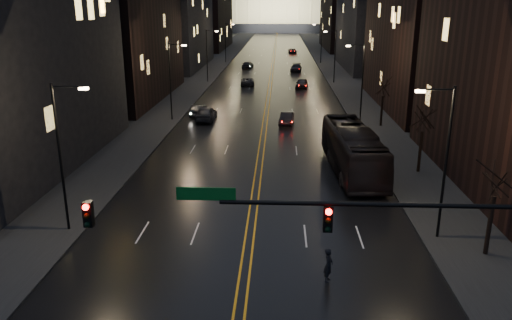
# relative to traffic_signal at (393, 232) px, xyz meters

# --- Properties ---
(road) EXTENTS (20.00, 320.00, 0.02)m
(road) POSITION_rel_traffic_signal_xyz_m (-5.91, 130.00, -5.09)
(road) COLOR black
(road) RESTS_ON ground
(sidewalk_left) EXTENTS (8.00, 320.00, 0.16)m
(sidewalk_left) POSITION_rel_traffic_signal_xyz_m (-19.91, 130.00, -5.02)
(sidewalk_left) COLOR black
(sidewalk_left) RESTS_ON ground
(sidewalk_right) EXTENTS (8.00, 320.00, 0.16)m
(sidewalk_right) POSITION_rel_traffic_signal_xyz_m (8.09, 130.00, -5.02)
(sidewalk_right) COLOR black
(sidewalk_right) RESTS_ON ground
(center_line) EXTENTS (0.62, 320.00, 0.01)m
(center_line) POSITION_rel_traffic_signal_xyz_m (-5.91, 130.00, -5.08)
(center_line) COLOR orange
(center_line) RESTS_ON road
(building_left_far) EXTENTS (12.00, 34.00, 20.00)m
(building_left_far) POSITION_rel_traffic_signal_xyz_m (-26.91, 92.00, 4.90)
(building_left_far) COLOR black
(building_left_far) RESTS_ON ground
(building_left_dist) EXTENTS (12.00, 40.00, 24.00)m
(building_left_dist) POSITION_rel_traffic_signal_xyz_m (-26.91, 140.00, 6.90)
(building_left_dist) COLOR black
(building_left_dist) RESTS_ON ground
(building_right_mid) EXTENTS (12.00, 34.00, 26.00)m
(building_right_mid) POSITION_rel_traffic_signal_xyz_m (15.09, 92.00, 7.90)
(building_right_mid) COLOR black
(building_right_mid) RESTS_ON ground
(building_right_dist) EXTENTS (12.00, 40.00, 22.00)m
(building_right_dist) POSITION_rel_traffic_signal_xyz_m (15.09, 140.00, 5.90)
(building_right_dist) COLOR black
(building_right_dist) RESTS_ON ground
(traffic_signal) EXTENTS (17.29, 0.45, 7.00)m
(traffic_signal) POSITION_rel_traffic_signal_xyz_m (0.00, 0.00, 0.00)
(traffic_signal) COLOR black
(traffic_signal) RESTS_ON ground
(streetlamp_right_near) EXTENTS (2.13, 0.25, 9.00)m
(streetlamp_right_near) POSITION_rel_traffic_signal_xyz_m (4.91, 10.00, -0.02)
(streetlamp_right_near) COLOR black
(streetlamp_right_near) RESTS_ON ground
(streetlamp_left_near) EXTENTS (2.13, 0.25, 9.00)m
(streetlamp_left_near) POSITION_rel_traffic_signal_xyz_m (-16.72, 10.00, -0.02)
(streetlamp_left_near) COLOR black
(streetlamp_left_near) RESTS_ON ground
(streetlamp_right_mid) EXTENTS (2.13, 0.25, 9.00)m
(streetlamp_right_mid) POSITION_rel_traffic_signal_xyz_m (4.91, 40.00, -0.02)
(streetlamp_right_mid) COLOR black
(streetlamp_right_mid) RESTS_ON ground
(streetlamp_left_mid) EXTENTS (2.13, 0.25, 9.00)m
(streetlamp_left_mid) POSITION_rel_traffic_signal_xyz_m (-16.72, 40.00, -0.02)
(streetlamp_left_mid) COLOR black
(streetlamp_left_mid) RESTS_ON ground
(streetlamp_right_far) EXTENTS (2.13, 0.25, 9.00)m
(streetlamp_right_far) POSITION_rel_traffic_signal_xyz_m (4.91, 70.00, -0.02)
(streetlamp_right_far) COLOR black
(streetlamp_right_far) RESTS_ON ground
(streetlamp_left_far) EXTENTS (2.13, 0.25, 9.00)m
(streetlamp_left_far) POSITION_rel_traffic_signal_xyz_m (-16.72, 70.00, -0.02)
(streetlamp_left_far) COLOR black
(streetlamp_left_far) RESTS_ON ground
(streetlamp_right_dist) EXTENTS (2.13, 0.25, 9.00)m
(streetlamp_right_dist) POSITION_rel_traffic_signal_xyz_m (4.91, 100.00, -0.02)
(streetlamp_right_dist) COLOR black
(streetlamp_right_dist) RESTS_ON ground
(streetlamp_left_dist) EXTENTS (2.13, 0.25, 9.00)m
(streetlamp_left_dist) POSITION_rel_traffic_signal_xyz_m (-16.72, 100.00, -0.02)
(streetlamp_left_dist) COLOR black
(streetlamp_left_dist) RESTS_ON ground
(tree_right_near) EXTENTS (2.40, 2.40, 6.65)m
(tree_right_near) POSITION_rel_traffic_signal_xyz_m (7.09, 8.00, -0.58)
(tree_right_near) COLOR black
(tree_right_near) RESTS_ON ground
(tree_right_mid) EXTENTS (2.40, 2.40, 6.65)m
(tree_right_mid) POSITION_rel_traffic_signal_xyz_m (7.09, 22.00, -0.58)
(tree_right_mid) COLOR black
(tree_right_mid) RESTS_ON ground
(tree_right_far) EXTENTS (2.40, 2.40, 6.65)m
(tree_right_far) POSITION_rel_traffic_signal_xyz_m (7.09, 38.00, -0.58)
(tree_right_far) COLOR black
(tree_right_far) RESTS_ON ground
(bus) EXTENTS (3.92, 13.46, 3.70)m
(bus) POSITION_rel_traffic_signal_xyz_m (1.73, 22.19, -3.25)
(bus) COLOR black
(bus) RESTS_ON ground
(oncoming_car_a) EXTENTS (2.17, 5.11, 1.72)m
(oncoming_car_a) POSITION_rel_traffic_signal_xyz_m (-12.84, 40.21, -4.24)
(oncoming_car_a) COLOR black
(oncoming_car_a) RESTS_ON ground
(oncoming_car_b) EXTENTS (1.58, 4.40, 1.44)m
(oncoming_car_b) POSITION_rel_traffic_signal_xyz_m (-14.19, 42.78, -4.38)
(oncoming_car_b) COLOR black
(oncoming_car_b) RESTS_ON ground
(oncoming_car_c) EXTENTS (2.51, 4.97, 1.35)m
(oncoming_car_c) POSITION_rel_traffic_signal_xyz_m (-9.71, 67.08, -4.43)
(oncoming_car_c) COLOR black
(oncoming_car_c) RESTS_ON ground
(oncoming_car_d) EXTENTS (2.44, 5.15, 1.45)m
(oncoming_car_d) POSITION_rel_traffic_signal_xyz_m (-11.19, 90.14, -4.38)
(oncoming_car_d) COLOR black
(oncoming_car_d) RESTS_ON ground
(receding_car_a) EXTENTS (1.89, 4.28, 1.37)m
(receding_car_a) POSITION_rel_traffic_signal_xyz_m (-3.41, 38.79, -4.42)
(receding_car_a) COLOR black
(receding_car_a) RESTS_ON ground
(receding_car_b) EXTENTS (2.39, 4.82, 1.58)m
(receding_car_b) POSITION_rel_traffic_signal_xyz_m (-0.68, 64.48, -4.31)
(receding_car_b) COLOR black
(receding_car_b) RESTS_ON ground
(receding_car_c) EXTENTS (2.56, 5.39, 1.52)m
(receding_car_c) POSITION_rel_traffic_signal_xyz_m (-1.01, 85.26, -4.34)
(receding_car_c) COLOR black
(receding_car_c) RESTS_ON ground
(receding_car_d) EXTENTS (2.36, 4.76, 1.30)m
(receding_car_d) POSITION_rel_traffic_signal_xyz_m (-0.85, 124.79, -4.46)
(receding_car_d) COLOR black
(receding_car_d) RESTS_ON ground
(pedestrian_a) EXTENTS (0.62, 0.75, 1.77)m
(pedestrian_a) POSITION_rel_traffic_signal_xyz_m (-1.73, 5.00, -4.22)
(pedestrian_a) COLOR black
(pedestrian_a) RESTS_ON ground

